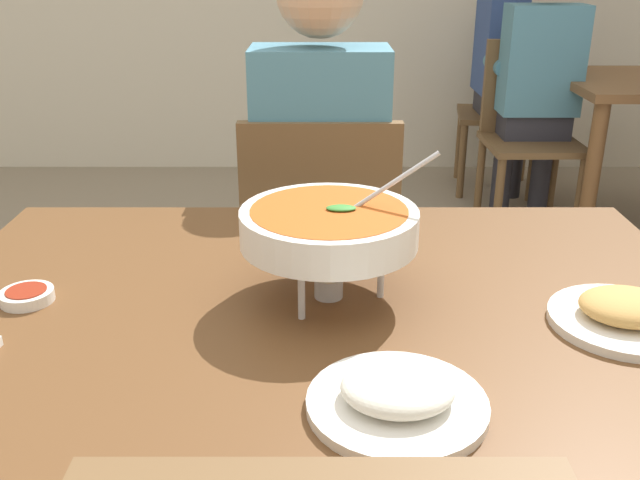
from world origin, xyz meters
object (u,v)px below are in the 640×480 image
Objects in this scene: rice_plate at (397,396)px; sauce_dish at (27,295)px; chair_diner_main at (320,249)px; curry_bowl at (329,228)px; patron_bg_right at (538,75)px; chair_bg_left at (517,102)px; diner_main at (320,166)px; appetizer_plate at (626,314)px; chair_bg_right at (529,124)px; dining_table_main at (320,348)px; patron_bg_left at (505,60)px.

rice_plate is 2.67× the size of sauce_dish.
curry_bowl is at bearing -88.83° from chair_diner_main.
curry_bowl is 2.53m from patron_bg_right.
diner_main is at bearing -118.19° from chair_bg_left.
appetizer_plate is 2.47m from patron_bg_right.
chair_bg_right is at bearing 56.64° from sauce_dish.
appetizer_plate is at bearing -4.66° from sauce_dish.
dining_table_main is 15.34× the size of sauce_dish.
diner_main is at bearing -124.28° from patron_bg_right.
chair_diner_main is 1.00× the size of chair_bg_left.
appetizer_plate is (0.49, -0.88, 0.01)m from diner_main.
rice_plate is at bearing -84.60° from chair_diner_main.
sauce_dish reaches higher than dining_table_main.
diner_main is 0.94m from sauce_dish.
chair_bg_right is at bearing 66.16° from dining_table_main.
appetizer_plate is 2.95m from patron_bg_left.
sauce_dish is 0.10× the size of chair_bg_right.
appetizer_plate is at bearing -100.04° from patron_bg_left.
sauce_dish is at bearing -122.27° from diner_main.
sauce_dish is 3.20m from patron_bg_left.
chair_bg_right is (0.92, 2.62, -0.25)m from rice_plate.
chair_bg_left is 0.54m from chair_bg_right.
patron_bg_left is (1.51, 2.82, -0.00)m from sauce_dish.
chair_bg_right is 0.69× the size of patron_bg_left.
patron_bg_left reaches higher than chair_bg_left.
sauce_dish is (-0.50, -0.01, 0.11)m from dining_table_main.
appetizer_plate is 0.27× the size of chair_bg_right.
appetizer_plate is 0.27× the size of chair_bg_left.
appetizer_plate is at bearing 30.06° from rice_plate.
chair_diner_main is 2.35m from chair_bg_left.
appetizer_plate is (0.49, -0.84, 0.25)m from chair_diner_main.
diner_main reaches higher than dining_table_main.
patron_bg_right reaches higher than chair_diner_main.
curry_bowl is (0.02, -0.78, 0.12)m from diner_main.
patron_bg_right is at bearing 55.72° from diner_main.
diner_main is (0.00, 0.03, 0.24)m from chair_diner_main.
patron_bg_right is at bearing -96.26° from chair_bg_left.
dining_table_main is 0.51m from appetizer_plate.
diner_main is 1.46× the size of chair_bg_right.
rice_plate reaches higher than dining_table_main.
sauce_dish is 0.07× the size of patron_bg_right.
chair_bg_right reaches higher than appetizer_plate.
patron_bg_right is at bearing 77.10° from appetizer_plate.
chair_bg_left is (1.08, 2.83, -0.36)m from curry_bowl.
dining_table_main is 2.99m from patron_bg_left.
curry_bowl reaches higher than chair_bg_right.
chair_bg_left is (1.10, 2.05, -0.24)m from diner_main.
rice_plate is at bearing -149.94° from appetizer_plate.
chair_bg_right is at bearing -98.40° from chair_bg_left.
appetizer_plate is 3.00m from chair_bg_left.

